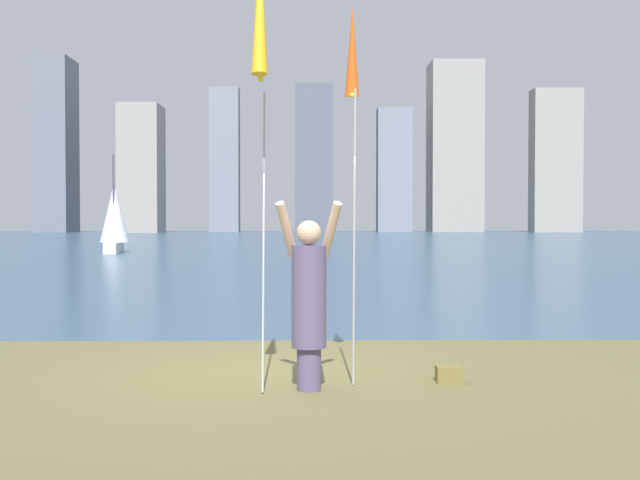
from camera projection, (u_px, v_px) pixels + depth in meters
ground at (300, 244)px, 60.52m from camera, size 120.00×138.00×0.12m
person at (309, 297)px, 8.55m from camera, size 0.74×0.55×2.03m
kite_flag_left at (260, 12)px, 7.96m from camera, size 0.16×1.02×4.76m
kite_flag_right at (352, 63)px, 8.92m from camera, size 0.16×0.73×4.23m
bag at (449, 374)px, 8.96m from camera, size 0.29×0.22×0.19m
sailboat_0 at (114, 217)px, 43.93m from camera, size 1.70×3.18×5.38m
skyline_tower_0 at (55, 146)px, 114.30m from camera, size 4.91×6.87×24.81m
skyline_tower_1 at (142, 169)px, 112.58m from camera, size 5.60×6.87×17.91m
skyline_tower_2 at (225, 160)px, 117.39m from camera, size 4.28×3.03×21.14m
skyline_tower_3 at (314, 160)px, 113.85m from camera, size 5.31×6.54×20.72m
skyline_tower_4 at (394, 171)px, 116.50m from camera, size 4.98×3.47×17.98m
skyline_tower_5 at (455, 148)px, 118.78m from camera, size 7.55×6.73×25.06m
skyline_tower_6 at (556, 161)px, 114.33m from camera, size 6.89×3.47×20.44m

